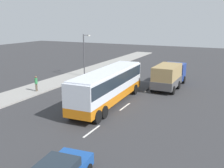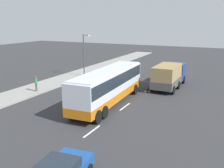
# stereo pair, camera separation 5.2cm
# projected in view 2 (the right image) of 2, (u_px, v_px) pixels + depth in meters

# --- Properties ---
(ground_plane) EXTENTS (120.00, 120.00, 0.00)m
(ground_plane) POSITION_uv_depth(u_px,v_px,m) (106.00, 100.00, 26.91)
(ground_plane) COLOR #333335
(sidewalk_curb) EXTENTS (80.00, 4.00, 0.15)m
(sidewalk_curb) POSITION_uv_depth(u_px,v_px,m) (35.00, 89.00, 30.91)
(sidewalk_curb) COLOR gray
(sidewalk_curb) RESTS_ON ground_plane
(lane_centreline) EXTENTS (45.55, 0.16, 0.01)m
(lane_centreline) POSITION_uv_depth(u_px,v_px,m) (134.00, 100.00, 26.89)
(lane_centreline) COLOR white
(lane_centreline) RESTS_ON ground_plane
(coach_bus) EXTENTS (12.15, 3.11, 3.42)m
(coach_bus) POSITION_uv_depth(u_px,v_px,m) (109.00, 83.00, 25.03)
(coach_bus) COLOR orange
(coach_bus) RESTS_ON ground_plane
(cargo_truck) EXTENTS (7.60, 2.74, 2.92)m
(cargo_truck) POSITION_uv_depth(u_px,v_px,m) (169.00, 75.00, 31.42)
(cargo_truck) COLOR navy
(cargo_truck) RESTS_ON ground_plane
(pedestrian_near_curb) EXTENTS (0.32, 0.32, 1.75)m
(pedestrian_near_curb) POSITION_uv_depth(u_px,v_px,m) (36.00, 82.00, 29.39)
(pedestrian_near_curb) COLOR brown
(pedestrian_near_curb) RESTS_ON sidewalk_curb
(street_lamp) EXTENTS (1.76, 0.24, 5.95)m
(street_lamp) POSITION_uv_depth(u_px,v_px,m) (84.00, 52.00, 37.19)
(street_lamp) COLOR #47474C
(street_lamp) RESTS_ON sidewalk_curb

